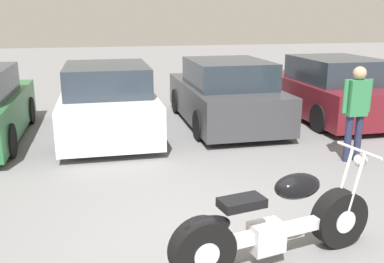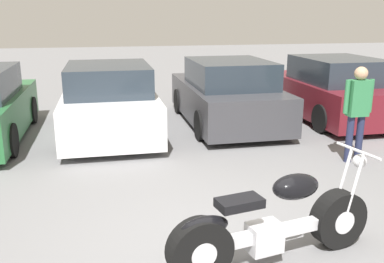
# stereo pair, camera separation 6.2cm
# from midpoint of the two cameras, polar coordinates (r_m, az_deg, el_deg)

# --- Properties ---
(ground_plane) EXTENTS (60.00, 60.00, 0.00)m
(ground_plane) POSITION_cam_midpoint_polar(r_m,az_deg,el_deg) (4.75, 2.47, -16.01)
(ground_plane) COLOR slate
(motorcycle) EXTENTS (2.28, 0.82, 1.09)m
(motorcycle) POSITION_cam_midpoint_polar(r_m,az_deg,el_deg) (4.49, 10.43, -12.18)
(motorcycle) COLOR black
(motorcycle) RESTS_ON ground_plane
(parked_car_white) EXTENTS (1.94, 4.05, 1.48)m
(parked_car_white) POSITION_cam_midpoint_polar(r_m,az_deg,el_deg) (9.20, -11.35, 3.89)
(parked_car_white) COLOR white
(parked_car_white) RESTS_ON ground_plane
(parked_car_dark_grey) EXTENTS (1.94, 4.05, 1.48)m
(parked_car_dark_grey) POSITION_cam_midpoint_polar(r_m,az_deg,el_deg) (9.87, 4.25, 4.92)
(parked_car_dark_grey) COLOR #3D3D42
(parked_car_dark_grey) RESTS_ON ground_plane
(parked_car_maroon) EXTENTS (1.94, 4.05, 1.48)m
(parked_car_maroon) POSITION_cam_midpoint_polar(r_m,az_deg,el_deg) (10.93, 17.75, 5.26)
(parked_car_maroon) COLOR maroon
(parked_car_maroon) RESTS_ON ground_plane
(person_standing) EXTENTS (0.52, 0.22, 1.64)m
(person_standing) POSITION_cam_midpoint_polar(r_m,az_deg,el_deg) (7.71, 20.85, 3.17)
(person_standing) COLOR #232847
(person_standing) RESTS_ON ground_plane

